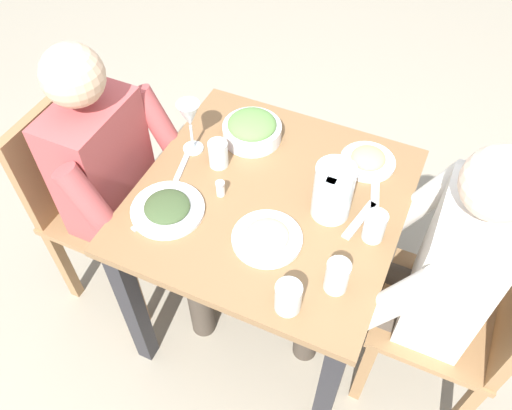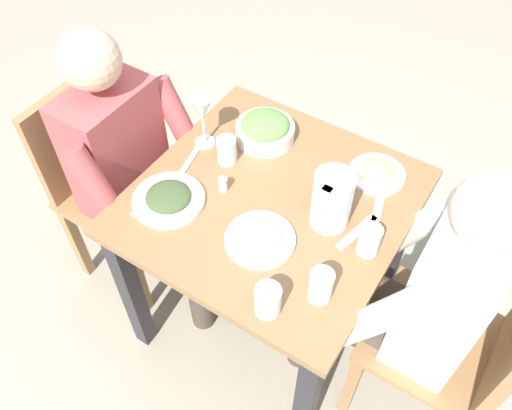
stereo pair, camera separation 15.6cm
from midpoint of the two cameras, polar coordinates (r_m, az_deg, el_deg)
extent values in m
plane|color=#9E937F|center=(2.28, 3.25, -11.71)|extent=(8.00, 8.00, 0.00)
cube|color=olive|center=(1.67, 4.34, 0.25)|extent=(0.83, 0.83, 0.03)
cube|color=#232328|center=(1.76, 8.14, -20.42)|extent=(0.06, 0.06, 0.72)
cube|color=#232328|center=(2.12, 17.15, -4.06)|extent=(0.06, 0.06, 0.72)
cube|color=#232328|center=(1.95, -11.14, -9.32)|extent=(0.06, 0.06, 0.72)
cube|color=#232328|center=(2.28, 0.48, 3.77)|extent=(0.06, 0.06, 0.72)
cube|color=#997047|center=(2.14, 25.07, -14.81)|extent=(0.04, 0.04, 0.45)
cube|color=#997047|center=(1.96, 12.66, -18.63)|extent=(0.04, 0.04, 0.45)
cube|color=#997047|center=(2.12, 16.52, -11.04)|extent=(0.04, 0.04, 0.45)
cube|color=#997047|center=(1.83, 21.12, -13.74)|extent=(0.40, 0.40, 0.03)
cube|color=#997047|center=(2.43, -11.64, 1.49)|extent=(0.04, 0.04, 0.45)
cube|color=#997047|center=(2.30, -17.07, -3.89)|extent=(0.04, 0.04, 0.45)
cube|color=#997047|center=(2.27, -5.17, -1.98)|extent=(0.04, 0.04, 0.45)
cube|color=#997047|center=(2.14, -10.60, -8.01)|extent=(0.04, 0.04, 0.45)
cube|color=#997047|center=(2.10, -12.11, 0.91)|extent=(0.40, 0.40, 0.03)
cube|color=#997047|center=(2.04, -16.94, 7.05)|extent=(0.38, 0.04, 0.42)
cube|color=silver|center=(1.61, 22.76, -9.08)|extent=(0.32, 0.20, 0.50)
sphere|color=beige|center=(1.33, 27.49, -0.76)|extent=(0.19, 0.19, 0.19)
cylinder|color=#473D33|center=(1.80, 13.54, -13.15)|extent=(0.11, 0.38, 0.11)
cylinder|color=#473D33|center=(2.00, 7.40, -13.37)|extent=(0.10, 0.10, 0.47)
cylinder|color=silver|center=(1.48, 15.67, -12.10)|extent=(0.08, 0.23, 0.37)
cylinder|color=#473D33|center=(1.89, 15.63, -9.14)|extent=(0.11, 0.38, 0.11)
cylinder|color=#473D33|center=(2.08, 9.63, -9.76)|extent=(0.10, 0.10, 0.47)
cylinder|color=silver|center=(1.72, 20.71, -1.70)|extent=(0.08, 0.23, 0.37)
cube|color=#B24C4C|center=(1.89, -12.72, 5.73)|extent=(0.32, 0.20, 0.50)
sphere|color=#DBB28E|center=(1.66, -14.95, 14.83)|extent=(0.19, 0.19, 0.19)
cylinder|color=#473D33|center=(2.04, -5.87, -0.41)|extent=(0.11, 0.38, 0.11)
cylinder|color=#473D33|center=(2.14, -1.33, -6.05)|extent=(0.10, 0.10, 0.47)
cylinder|color=#B24C4C|center=(1.91, -5.74, 8.32)|extent=(0.08, 0.23, 0.37)
cylinder|color=#473D33|center=(1.97, -8.82, -3.62)|extent=(0.11, 0.38, 0.11)
cylinder|color=#473D33|center=(2.07, -3.98, -9.34)|extent=(0.10, 0.10, 0.47)
cylinder|color=#B24C4C|center=(1.71, -13.71, 0.59)|extent=(0.08, 0.23, 0.37)
cylinder|color=silver|center=(1.56, 11.07, 0.38)|extent=(0.12, 0.12, 0.19)
cube|color=silver|center=(1.60, 12.27, 2.33)|extent=(0.02, 0.02, 0.11)
cube|color=silver|center=(1.46, 10.64, 1.13)|extent=(0.04, 0.03, 0.02)
cylinder|color=white|center=(1.83, 3.45, 7.76)|extent=(0.20, 0.20, 0.05)
ellipsoid|color=#608E47|center=(1.81, 3.50, 8.59)|extent=(0.17, 0.17, 0.06)
cylinder|color=white|center=(1.66, -6.80, 0.43)|extent=(0.23, 0.23, 0.01)
ellipsoid|color=#3D512D|center=(1.64, -6.84, 0.77)|extent=(0.14, 0.14, 0.04)
cylinder|color=white|center=(1.78, 15.42, 3.12)|extent=(0.18, 0.18, 0.01)
ellipsoid|color=#E0C670|center=(1.77, 15.54, 3.50)|extent=(0.11, 0.11, 0.05)
cylinder|color=white|center=(1.55, 3.33, -3.92)|extent=(0.21, 0.21, 0.01)
ellipsoid|color=#B7AD89|center=(1.54, 3.35, -3.60)|extent=(0.13, 0.13, 0.03)
cylinder|color=silver|center=(1.43, 10.19, -8.79)|extent=(0.07, 0.07, 0.11)
cylinder|color=silver|center=(1.74, -0.62, 5.81)|extent=(0.06, 0.06, 0.09)
cylinder|color=silver|center=(1.55, 15.05, -3.88)|extent=(0.06, 0.06, 0.10)
cylinder|color=silver|center=(1.40, 4.53, -10.45)|extent=(0.07, 0.07, 0.09)
cylinder|color=silver|center=(1.83, -3.09, 6.67)|extent=(0.07, 0.07, 0.01)
cylinder|color=silver|center=(1.79, -3.16, 7.89)|extent=(0.01, 0.01, 0.10)
cone|color=silver|center=(1.73, -3.30, 10.22)|extent=(0.08, 0.08, 0.09)
cylinder|color=white|center=(1.66, -0.92, 1.95)|extent=(0.03, 0.03, 0.04)
cylinder|color=#B2B2B7|center=(1.64, -0.93, 2.58)|extent=(0.03, 0.03, 0.01)
cube|color=silver|center=(1.61, 13.63, -3.03)|extent=(0.17, 0.06, 0.01)
cube|color=silver|center=(1.66, -8.06, 0.30)|extent=(0.18, 0.07, 0.01)
cube|color=silver|center=(1.68, 15.65, -0.70)|extent=(0.17, 0.07, 0.01)
cube|color=silver|center=(1.79, -4.23, 5.40)|extent=(0.18, 0.06, 0.01)
camera|label=1|loc=(0.08, -87.28, 3.26)|focal=36.91mm
camera|label=2|loc=(0.08, 92.72, -3.26)|focal=36.91mm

